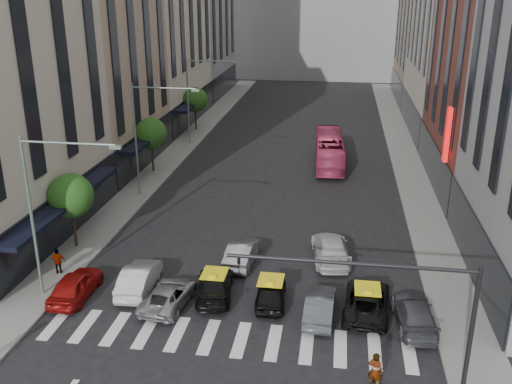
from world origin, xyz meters
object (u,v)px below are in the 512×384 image
at_px(streetlamp_mid, 146,125).
at_px(taxi_center, 271,291).
at_px(streetlamp_far, 197,90).
at_px(taxi_left, 215,285).
at_px(motorcycle, 374,383).
at_px(car_white_front, 139,278).
at_px(pedestrian_far, 58,261).
at_px(car_red, 76,285).
at_px(bus, 329,150).
at_px(streetlamp_near, 46,197).

distance_m(streetlamp_mid, taxi_center, 19.59).
height_order(streetlamp_far, taxi_left, streetlamp_far).
relative_size(streetlamp_far, motorcycle, 4.75).
height_order(car_white_front, pedestrian_far, pedestrian_far).
bearing_deg(streetlamp_far, streetlamp_mid, -90.00).
bearing_deg(car_white_front, car_red, 18.17).
bearing_deg(taxi_center, bus, -99.27).
height_order(streetlamp_far, taxi_center, streetlamp_far).
xyz_separation_m(car_red, taxi_center, (10.68, 1.00, -0.07)).
distance_m(taxi_left, taxi_center, 3.16).
xyz_separation_m(streetlamp_mid, motorcycle, (16.85, -21.41, -5.41)).
bearing_deg(streetlamp_mid, pedestrian_far, -94.67).
bearing_deg(streetlamp_far, car_red, -88.26).
bearing_deg(streetlamp_near, car_white_front, 18.68).
bearing_deg(car_red, streetlamp_mid, -86.68).
bearing_deg(taxi_left, motorcycle, 132.83).
bearing_deg(streetlamp_near, streetlamp_far, 90.00).
distance_m(taxi_center, motorcycle, 8.37).
bearing_deg(motorcycle, streetlamp_far, -43.67).
xyz_separation_m(streetlamp_mid, car_red, (0.97, -15.86, -5.16)).
bearing_deg(car_white_front, motorcycle, 148.30).
relative_size(car_white_front, pedestrian_far, 2.93).
xyz_separation_m(streetlamp_near, streetlamp_mid, (0.00, 16.00, 0.00)).
relative_size(streetlamp_far, bus, 0.86).
relative_size(car_white_front, taxi_center, 1.15).
distance_m(streetlamp_mid, bus, 18.23).
height_order(car_red, taxi_center, car_red).
relative_size(streetlamp_near, motorcycle, 4.75).
bearing_deg(car_white_front, streetlamp_near, 15.24).
height_order(car_white_front, motorcycle, car_white_front).
relative_size(streetlamp_near, pedestrian_far, 5.81).
height_order(streetlamp_mid, pedestrian_far, streetlamp_mid).
bearing_deg(streetlamp_mid, car_white_front, -74.09).
bearing_deg(taxi_center, streetlamp_near, 1.72).
relative_size(car_white_front, taxi_left, 0.97).
xyz_separation_m(car_red, pedestrian_far, (-2.09, 2.19, 0.18)).
height_order(car_red, taxi_left, car_red).
relative_size(car_white_front, motorcycle, 2.39).
relative_size(streetlamp_mid, car_white_front, 1.99).
bearing_deg(pedestrian_far, car_white_front, 156.57).
xyz_separation_m(streetlamp_far, car_white_front, (4.16, -30.59, -5.16)).
xyz_separation_m(taxi_left, motorcycle, (8.35, -6.83, -0.18)).
bearing_deg(bus, car_red, 60.77).
bearing_deg(car_white_front, taxi_left, 176.67).
relative_size(bus, motorcycle, 5.55).
bearing_deg(bus, streetlamp_far, -23.60).
bearing_deg(streetlamp_far, pedestrian_far, -92.15).
height_order(streetlamp_mid, motorcycle, streetlamp_mid).
xyz_separation_m(streetlamp_mid, taxi_center, (11.65, -14.85, -5.23)).
bearing_deg(streetlamp_mid, car_red, -86.50).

